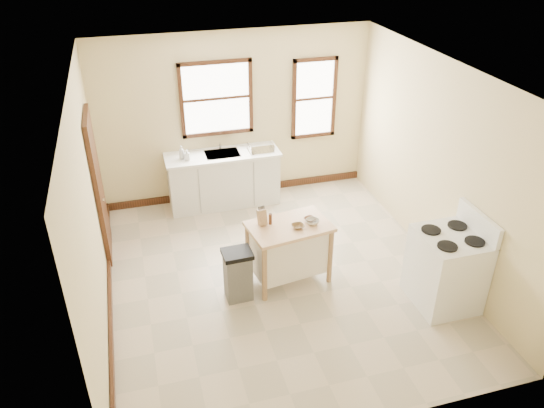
{
  "coord_description": "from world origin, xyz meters",
  "views": [
    {
      "loc": [
        -1.66,
        -5.56,
        4.5
      ],
      "look_at": [
        0.03,
        0.4,
        0.92
      ],
      "focal_mm": 35.0,
      "sensor_mm": 36.0,
      "label": 1
    }
  ],
  "objects_px": {
    "soap_bottle_a": "(182,152)",
    "pepper_grinder": "(270,219)",
    "dish_rack": "(261,148)",
    "bowl_b": "(310,219)",
    "kitchen_island": "(289,252)",
    "trash_bin": "(238,275)",
    "soap_bottle_b": "(187,155)",
    "bowl_a": "(298,226)",
    "knife_block": "(262,218)",
    "bowl_c": "(312,222)",
    "gas_stove": "(447,260)"
  },
  "relations": [
    {
      "from": "bowl_c",
      "to": "bowl_a",
      "type": "bearing_deg",
      "value": -167.95
    },
    {
      "from": "soap_bottle_a",
      "to": "knife_block",
      "type": "bearing_deg",
      "value": -84.96
    },
    {
      "from": "kitchen_island",
      "to": "pepper_grinder",
      "type": "xyz_separation_m",
      "value": [
        -0.23,
        0.09,
        0.5
      ]
    },
    {
      "from": "kitchen_island",
      "to": "soap_bottle_a",
      "type": "bearing_deg",
      "value": 107.38
    },
    {
      "from": "soap_bottle_b",
      "to": "kitchen_island",
      "type": "xyz_separation_m",
      "value": [
        1.0,
        -2.19,
        -0.58
      ]
    },
    {
      "from": "gas_stove",
      "to": "bowl_b",
      "type": "bearing_deg",
      "value": 145.31
    },
    {
      "from": "soap_bottle_a",
      "to": "bowl_b",
      "type": "xyz_separation_m",
      "value": [
        1.37,
        -2.21,
        -0.16
      ]
    },
    {
      "from": "kitchen_island",
      "to": "bowl_a",
      "type": "xyz_separation_m",
      "value": [
        0.09,
        -0.09,
        0.45
      ]
    },
    {
      "from": "knife_block",
      "to": "gas_stove",
      "type": "relative_size",
      "value": 0.16
    },
    {
      "from": "kitchen_island",
      "to": "trash_bin",
      "type": "distance_m",
      "value": 0.77
    },
    {
      "from": "soap_bottle_a",
      "to": "trash_bin",
      "type": "distance_m",
      "value": 2.56
    },
    {
      "from": "dish_rack",
      "to": "bowl_a",
      "type": "distance_m",
      "value": 2.29
    },
    {
      "from": "soap_bottle_a",
      "to": "dish_rack",
      "type": "height_order",
      "value": "soap_bottle_a"
    },
    {
      "from": "kitchen_island",
      "to": "bowl_b",
      "type": "distance_m",
      "value": 0.53
    },
    {
      "from": "dish_rack",
      "to": "bowl_c",
      "type": "bearing_deg",
      "value": -73.47
    },
    {
      "from": "dish_rack",
      "to": "knife_block",
      "type": "xyz_separation_m",
      "value": [
        -0.53,
        -2.09,
        -0.02
      ]
    },
    {
      "from": "kitchen_island",
      "to": "bowl_c",
      "type": "xyz_separation_m",
      "value": [
        0.3,
        -0.04,
        0.46
      ]
    },
    {
      "from": "kitchen_island",
      "to": "bowl_c",
      "type": "relative_size",
      "value": 5.99
    },
    {
      "from": "bowl_a",
      "to": "bowl_c",
      "type": "bearing_deg",
      "value": 12.05
    },
    {
      "from": "soap_bottle_b",
      "to": "dish_rack",
      "type": "distance_m",
      "value": 1.2
    },
    {
      "from": "bowl_b",
      "to": "soap_bottle_b",
      "type": "bearing_deg",
      "value": 121.07
    },
    {
      "from": "kitchen_island",
      "to": "pepper_grinder",
      "type": "distance_m",
      "value": 0.56
    },
    {
      "from": "pepper_grinder",
      "to": "gas_stove",
      "type": "relative_size",
      "value": 0.12
    },
    {
      "from": "soap_bottle_a",
      "to": "pepper_grinder",
      "type": "bearing_deg",
      "value": -82.7
    },
    {
      "from": "pepper_grinder",
      "to": "bowl_c",
      "type": "distance_m",
      "value": 0.55
    },
    {
      "from": "dish_rack",
      "to": "trash_bin",
      "type": "bearing_deg",
      "value": -97.31
    },
    {
      "from": "soap_bottle_b",
      "to": "knife_block",
      "type": "height_order",
      "value": "soap_bottle_b"
    },
    {
      "from": "soap_bottle_b",
      "to": "bowl_a",
      "type": "height_order",
      "value": "soap_bottle_b"
    },
    {
      "from": "soap_bottle_b",
      "to": "pepper_grinder",
      "type": "xyz_separation_m",
      "value": [
        0.78,
        -2.09,
        -0.08
      ]
    },
    {
      "from": "trash_bin",
      "to": "gas_stove",
      "type": "height_order",
      "value": "gas_stove"
    },
    {
      "from": "pepper_grinder",
      "to": "gas_stove",
      "type": "height_order",
      "value": "gas_stove"
    },
    {
      "from": "kitchen_island",
      "to": "bowl_c",
      "type": "distance_m",
      "value": 0.55
    },
    {
      "from": "knife_block",
      "to": "bowl_a",
      "type": "height_order",
      "value": "knife_block"
    },
    {
      "from": "trash_bin",
      "to": "gas_stove",
      "type": "relative_size",
      "value": 0.57
    },
    {
      "from": "kitchen_island",
      "to": "bowl_a",
      "type": "relative_size",
      "value": 6.58
    },
    {
      "from": "soap_bottle_a",
      "to": "pepper_grinder",
      "type": "relative_size",
      "value": 1.48
    },
    {
      "from": "pepper_grinder",
      "to": "kitchen_island",
      "type": "bearing_deg",
      "value": -21.9
    },
    {
      "from": "knife_block",
      "to": "gas_stove",
      "type": "height_order",
      "value": "gas_stove"
    },
    {
      "from": "bowl_b",
      "to": "gas_stove",
      "type": "xyz_separation_m",
      "value": [
        1.45,
        -1.01,
        -0.25
      ]
    },
    {
      "from": "bowl_b",
      "to": "dish_rack",
      "type": "bearing_deg",
      "value": 92.46
    },
    {
      "from": "bowl_b",
      "to": "bowl_c",
      "type": "height_order",
      "value": "bowl_c"
    },
    {
      "from": "kitchen_island",
      "to": "trash_bin",
      "type": "bearing_deg",
      "value": -173.15
    },
    {
      "from": "pepper_grinder",
      "to": "trash_bin",
      "type": "height_order",
      "value": "pepper_grinder"
    },
    {
      "from": "bowl_b",
      "to": "trash_bin",
      "type": "distance_m",
      "value": 1.18
    },
    {
      "from": "kitchen_island",
      "to": "knife_block",
      "type": "xyz_separation_m",
      "value": [
        -0.33,
        0.11,
        0.53
      ]
    },
    {
      "from": "knife_block",
      "to": "trash_bin",
      "type": "relative_size",
      "value": 0.28
    },
    {
      "from": "trash_bin",
      "to": "bowl_a",
      "type": "bearing_deg",
      "value": 5.86
    },
    {
      "from": "bowl_a",
      "to": "bowl_c",
      "type": "xyz_separation_m",
      "value": [
        0.21,
        0.04,
        0.01
      ]
    },
    {
      "from": "soap_bottle_b",
      "to": "bowl_c",
      "type": "distance_m",
      "value": 2.58
    },
    {
      "from": "knife_block",
      "to": "bowl_c",
      "type": "relative_size",
      "value": 1.15
    }
  ]
}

